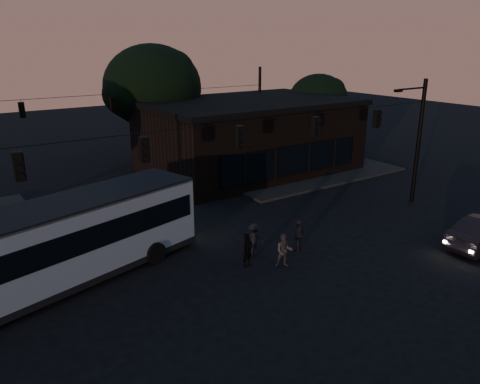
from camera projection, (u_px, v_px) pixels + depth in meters
ground at (295, 287)px, 19.08m from camera, size 120.00×120.00×0.00m
sidewalk_far_right at (294, 168)px, 36.50m from camera, size 14.00×10.00×0.15m
building at (249, 135)px, 35.63m from camera, size 15.40×10.41×5.40m
tree_behind at (153, 86)px, 36.60m from camera, size 7.60×7.60×9.43m
tree_right at (318, 99)px, 41.46m from camera, size 5.20×5.20×6.86m
signal_rig_near at (240, 161)px, 20.85m from camera, size 26.24×0.30×7.50m
signal_rig_far at (114, 119)px, 33.49m from camera, size 26.24×0.30×7.50m
bus at (60, 240)px, 18.71m from camera, size 12.62×5.99×3.47m
pedestrian_a at (248, 250)px, 20.58m from camera, size 0.65×0.51×1.56m
pedestrian_b at (284, 251)px, 20.58m from camera, size 0.93×0.88×1.52m
pedestrian_c at (299, 235)px, 22.20m from camera, size 0.97×0.73×1.53m
pedestrian_d at (254, 239)px, 21.77m from camera, size 1.14×1.02×1.54m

